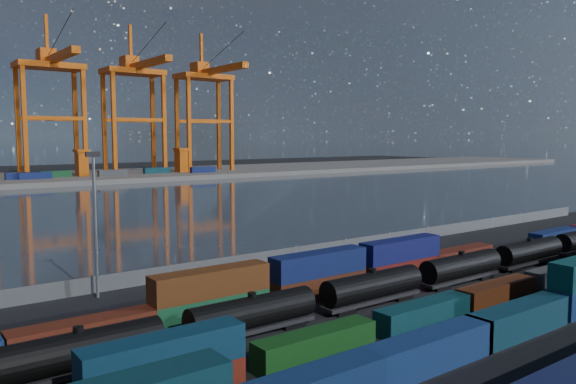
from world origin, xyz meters
TOP-DOWN VIEW (x-y plane):
  - ground at (0.00, 0.00)m, footprint 700.00×700.00m
  - harbor_water at (0.00, 105.00)m, footprint 700.00×700.00m
  - far_quay at (0.00, 210.00)m, footprint 700.00×70.00m
  - container_row_south at (-22.44, -9.34)m, footprint 141.41×2.63m
  - container_row_mid at (-3.57, -2.76)m, footprint 115.22×2.33m
  - container_row_north at (-2.26, 10.73)m, footprint 141.39×2.51m
  - tanker_string at (0.64, 5.12)m, footprint 121.74×2.84m
  - waterfront_fence at (-0.00, 28.00)m, footprint 160.12×0.12m
  - yard_light_mast at (-30.00, 26.00)m, footprint 1.60×0.40m
  - gantry_cranes at (-7.50, 203.21)m, footprint 200.90×49.72m
  - quay_containers at (-11.00, 195.46)m, footprint 172.58×10.99m
  - straddle_carriers at (-2.50, 200.00)m, footprint 140.00×7.00m

SIDE VIEW (x-z plane):
  - ground at x=0.00m, z-range 0.00..0.00m
  - harbor_water at x=0.00m, z-range 0.01..0.01m
  - far_quay at x=0.00m, z-range 0.00..2.00m
  - waterfront_fence at x=0.00m, z-range -0.10..2.10m
  - container_row_mid at x=-3.57m, z-range -0.62..4.34m
  - container_row_north at x=-2.26m, z-range -0.72..4.62m
  - tanker_string at x=0.64m, z-range 0.01..4.08m
  - container_row_south at x=-22.44m, z-range -0.66..4.96m
  - quay_containers at x=-11.00m, z-range 2.00..4.60m
  - straddle_carriers at x=-2.50m, z-range 2.27..13.37m
  - yard_light_mast at x=-30.00m, z-range 1.00..17.60m
  - gantry_cranes at x=-7.50m, z-range 7.61..74.94m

